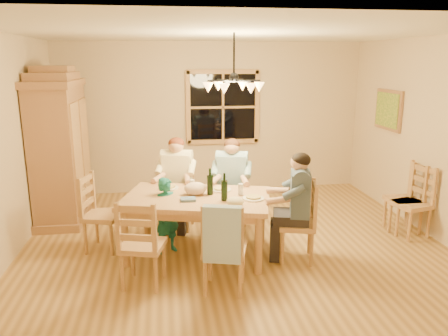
{
  "coord_description": "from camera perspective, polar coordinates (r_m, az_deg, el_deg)",
  "views": [
    {
      "loc": [
        -0.88,
        -5.4,
        2.37
      ],
      "look_at": [
        -0.11,
        0.1,
        1.0
      ],
      "focal_mm": 35.0,
      "sensor_mm": 36.0,
      "label": 1
    }
  ],
  "objects": [
    {
      "name": "floor",
      "position": [
        5.96,
        1.19,
        -9.58
      ],
      "size": [
        5.5,
        5.5,
        0.0
      ],
      "primitive_type": "plane",
      "color": "olive",
      "rests_on": "ground"
    },
    {
      "name": "ceiling",
      "position": [
        5.48,
        1.33,
        17.29
      ],
      "size": [
        5.5,
        5.0,
        0.02
      ],
      "primitive_type": "cube",
      "color": "white",
      "rests_on": "wall_back"
    },
    {
      "name": "wall_back",
      "position": [
        8.01,
        -1.61,
        6.53
      ],
      "size": [
        5.5,
        0.02,
        2.7
      ],
      "primitive_type": "cube",
      "color": "#CCB290",
      "rests_on": "floor"
    },
    {
      "name": "wall_left",
      "position": [
        5.81,
        -26.64,
        2.25
      ],
      "size": [
        0.02,
        5.0,
        2.7
      ],
      "primitive_type": "cube",
      "color": "#CCB290",
      "rests_on": "floor"
    },
    {
      "name": "wall_right",
      "position": [
        6.58,
        25.66,
        3.56
      ],
      "size": [
        0.02,
        5.0,
        2.7
      ],
      "primitive_type": "cube",
      "color": "#CCB290",
      "rests_on": "floor"
    },
    {
      "name": "window",
      "position": [
        7.98,
        -0.15,
        7.95
      ],
      "size": [
        1.3,
        0.06,
        1.3
      ],
      "color": "black",
      "rests_on": "wall_back"
    },
    {
      "name": "painting",
      "position": [
        7.55,
        20.65,
        7.11
      ],
      "size": [
        0.06,
        0.78,
        0.64
      ],
      "color": "#956340",
      "rests_on": "wall_right"
    },
    {
      "name": "chandelier",
      "position": [
        5.48,
        1.29,
        10.78
      ],
      "size": [
        0.77,
        0.68,
        0.71
      ],
      "color": "black",
      "rests_on": "ceiling"
    },
    {
      "name": "armoire",
      "position": [
        6.99,
        -20.57,
        2.13
      ],
      "size": [
        0.66,
        1.4,
        2.3
      ],
      "color": "#956340",
      "rests_on": "floor"
    },
    {
      "name": "dining_table",
      "position": [
        5.38,
        -3.54,
        -4.73
      ],
      "size": [
        1.98,
        1.49,
        0.76
      ],
      "rotation": [
        0.0,
        0.0,
        -0.26
      ],
      "color": "#AC7C4C",
      "rests_on": "floor"
    },
    {
      "name": "chair_far_left",
      "position": [
        6.35,
        -6.06,
        -5.22
      ],
      "size": [
        0.53,
        0.52,
        0.99
      ],
      "rotation": [
        0.0,
        0.0,
        2.88
      ],
      "color": "#A67A49",
      "rests_on": "floor"
    },
    {
      "name": "chair_far_right",
      "position": [
        6.23,
        1.0,
        -5.54
      ],
      "size": [
        0.53,
        0.52,
        0.99
      ],
      "rotation": [
        0.0,
        0.0,
        2.88
      ],
      "color": "#A67A49",
      "rests_on": "floor"
    },
    {
      "name": "chair_near_left",
      "position": [
        4.87,
        -10.49,
        -11.54
      ],
      "size": [
        0.53,
        0.52,
        0.99
      ],
      "rotation": [
        0.0,
        0.0,
        -0.26
      ],
      "color": "#A67A49",
      "rests_on": "floor"
    },
    {
      "name": "chair_near_right",
      "position": [
        4.69,
        0.07,
        -12.28
      ],
      "size": [
        0.53,
        0.52,
        0.99
      ],
      "rotation": [
        0.0,
        0.0,
        -0.26
      ],
      "color": "#A67A49",
      "rests_on": "floor"
    },
    {
      "name": "chair_end_left",
      "position": [
        5.84,
        -15.47,
        -7.41
      ],
      "size": [
        0.52,
        0.53,
        0.99
      ],
      "rotation": [
        0.0,
        0.0,
        -1.83
      ],
      "color": "#A67A49",
      "rests_on": "floor"
    },
    {
      "name": "chair_end_right",
      "position": [
        5.43,
        9.45,
        -8.72
      ],
      "size": [
        0.52,
        0.53,
        0.99
      ],
      "rotation": [
        0.0,
        0.0,
        1.31
      ],
      "color": "#A67A49",
      "rests_on": "floor"
    },
    {
      "name": "adult_woman",
      "position": [
        6.2,
        -6.19,
        -0.52
      ],
      "size": [
        0.47,
        0.5,
        0.87
      ],
      "rotation": [
        0.0,
        0.0,
        2.88
      ],
      "color": "#F5E9BD",
      "rests_on": "floor"
    },
    {
      "name": "adult_plaid_man",
      "position": [
        6.07,
        1.02,
        -0.74
      ],
      "size": [
        0.47,
        0.5,
        0.87
      ],
      "rotation": [
        0.0,
        0.0,
        2.88
      ],
      "color": "teal",
      "rests_on": "floor"
    },
    {
      "name": "adult_slate_man",
      "position": [
        5.25,
        9.68,
        -3.29
      ],
      "size": [
        0.5,
        0.47,
        0.87
      ],
      "rotation": [
        0.0,
        0.0,
        1.31
      ],
      "color": "#42536B",
      "rests_on": "floor"
    },
    {
      "name": "towel",
      "position": [
        4.36,
        -0.23,
        -8.68
      ],
      "size": [
        0.39,
        0.19,
        0.58
      ],
      "primitive_type": "cube",
      "rotation": [
        0.0,
        0.0,
        -0.26
      ],
      "color": "#92ACC6",
      "rests_on": "chair_near_right"
    },
    {
      "name": "wine_bottle_a",
      "position": [
        5.37,
        -1.84,
        -1.78
      ],
      "size": [
        0.08,
        0.08,
        0.33
      ],
      "primitive_type": "cylinder",
      "color": "black",
      "rests_on": "dining_table"
    },
    {
      "name": "wine_bottle_b",
      "position": [
        5.14,
        0.04,
        -2.48
      ],
      "size": [
        0.08,
        0.08,
        0.33
      ],
      "primitive_type": "cylinder",
      "color": "black",
      "rests_on": "dining_table"
    },
    {
      "name": "plate_woman",
      "position": [
        5.7,
        -7.26,
        -2.58
      ],
      "size": [
        0.26,
        0.26,
        0.02
      ],
      "primitive_type": "cylinder",
      "color": "white",
      "rests_on": "dining_table"
    },
    {
      "name": "plate_plaid",
      "position": [
        5.57,
        -0.39,
        -2.85
      ],
      "size": [
        0.26,
        0.26,
        0.02
      ],
      "primitive_type": "cylinder",
      "color": "white",
      "rests_on": "dining_table"
    },
    {
      "name": "plate_slate",
      "position": [
        5.24,
        3.86,
        -3.98
      ],
      "size": [
        0.26,
        0.26,
        0.02
      ],
      "primitive_type": "cylinder",
      "color": "white",
      "rests_on": "dining_table"
    },
    {
      "name": "wine_glass_a",
      "position": [
        5.57,
        -4.19,
        -2.24
      ],
      "size": [
        0.06,
        0.06,
        0.14
      ],
      "primitive_type": "cylinder",
      "color": "silver",
      "rests_on": "dining_table"
    },
    {
      "name": "wine_glass_b",
      "position": [
        5.38,
        2.19,
        -2.8
      ],
      "size": [
        0.06,
        0.06,
        0.14
      ],
      "primitive_type": "cylinder",
      "color": "silver",
      "rests_on": "dining_table"
    },
    {
      "name": "cap",
      "position": [
        4.96,
        1.46,
        -4.43
      ],
      "size": [
        0.2,
        0.2,
        0.11
      ],
      "primitive_type": "ellipsoid",
      "color": "#CEBD89",
      "rests_on": "dining_table"
    },
    {
      "name": "napkin",
      "position": [
        5.19,
        -4.72,
        -4.1
      ],
      "size": [
        0.21,
        0.18,
        0.03
      ],
      "primitive_type": "cube",
      "rotation": [
        0.0,
        0.0,
        -0.26
      ],
      "color": "slate",
      "rests_on": "dining_table"
    },
    {
      "name": "cloth_bundle",
      "position": [
        5.4,
        -3.77,
        -2.68
      ],
      "size": [
        0.28,
        0.22,
        0.15
      ],
      "primitive_type": "ellipsoid",
      "color": "beige",
      "rests_on": "dining_table"
    },
    {
      "name": "child",
      "position": [
        5.53,
        -7.42,
        -6.18
      ],
      "size": [
        0.42,
        0.4,
        0.97
      ],
      "primitive_type": "imported",
      "rotation": [
        0.0,
        0.0,
        0.62
      ],
      "color": "#176768",
      "rests_on": "floor"
    },
    {
      "name": "chair_spare_front",
      "position": [
        6.72,
        22.31,
        -5.16
      ],
      "size": [
        0.42,
        0.44,
        0.99
      ],
      "rotation": [
        0.0,
        0.0,
        1.56
      ],
      "color": "#A67A49",
      "rests_on": "floor"
    },
    {
      "name": "chair_spare_back",
      "position": [
        6.58,
        23.06,
        -5.63
      ],
      "size": [
        0.52,
        0.53,
        0.99
      ],
      "rotation": [
        0.0,
        0.0,
        1.82
      ],
      "color": "#A67A49",
      "rests_on": "floor"
    }
  ]
}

